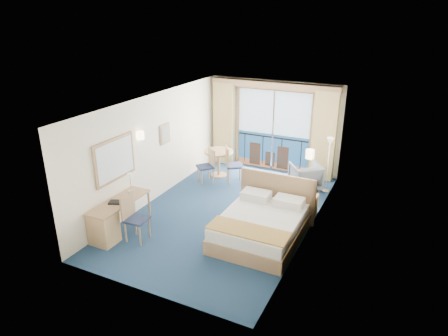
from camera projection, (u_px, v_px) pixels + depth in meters
floor at (227, 212)px, 9.66m from camera, size 6.50×6.50×0.00m
room_walls at (227, 142)px, 9.00m from camera, size 4.04×6.54×2.72m
balcony_door at (273, 133)px, 11.93m from camera, size 2.36×0.03×2.52m
curtain_left at (224, 124)px, 12.38m from camera, size 0.65×0.22×2.55m
curtain_right at (324, 137)px, 11.13m from camera, size 0.65×0.22×2.55m
pelmet at (274, 85)px, 11.30m from camera, size 3.80×0.25×0.18m
mirror at (115, 159)px, 8.63m from camera, size 0.05×1.25×0.95m
wall_print at (165, 134)px, 10.24m from camera, size 0.04×0.42×0.52m
sconce_left at (140, 135)px, 9.26m from camera, size 0.18×0.18×0.18m
sconce_right at (310, 154)px, 8.06m from camera, size 0.18×0.18×0.18m
bed at (261, 225)px, 8.47m from camera, size 1.78×2.12×1.12m
nightstand at (309, 204)px, 9.50m from camera, size 0.38×0.36×0.49m
phone at (307, 194)px, 9.38m from camera, size 0.20×0.17×0.08m
armchair at (305, 176)px, 10.84m from camera, size 1.06×1.07×0.71m
floor_lamp at (329, 151)px, 10.37m from camera, size 0.21×0.21×1.51m
desk at (107, 223)px, 8.36m from camera, size 0.53×1.56×0.73m
desk_chair at (133, 215)px, 8.33m from camera, size 0.47×0.46×1.02m
folder at (116, 202)px, 8.52m from camera, size 0.35×0.31×0.03m
desk_lamp at (130, 179)px, 8.89m from camera, size 0.12×0.12×0.44m
round_table at (219, 157)px, 11.61m from camera, size 0.85×0.85×0.76m
table_chair_a at (231, 163)px, 11.14m from camera, size 0.63×0.63×1.05m
table_chair_b at (208, 164)px, 11.18m from camera, size 0.60×0.60×0.98m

